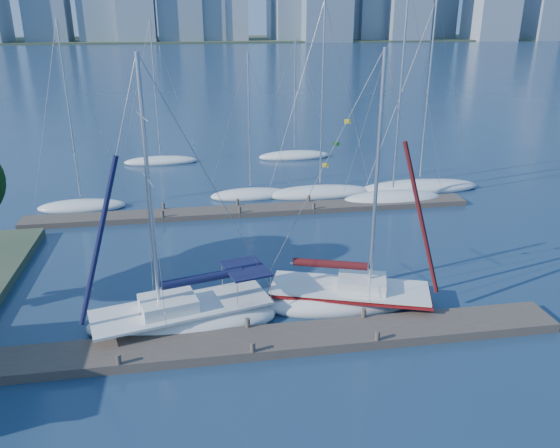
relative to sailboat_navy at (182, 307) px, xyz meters
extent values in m
plane|color=#172F4A|center=(2.68, -2.11, -0.93)|extent=(700.00, 700.00, 0.00)
cube|color=#463B33|center=(2.68, -2.11, -0.73)|extent=(26.00, 2.00, 0.40)
cube|color=#463B33|center=(4.68, 13.89, -0.75)|extent=(30.00, 1.80, 0.36)
cube|color=#38472D|center=(2.68, 317.89, -0.93)|extent=(800.00, 100.00, 1.50)
ellipsoid|color=white|center=(0.00, 0.00, -0.69)|extent=(8.49, 4.55, 1.42)
cube|color=white|center=(0.00, 0.00, -0.03)|extent=(7.86, 4.20, 0.11)
cube|color=white|center=(-0.55, -0.14, 0.30)|extent=(2.62, 2.23, 0.52)
cylinder|color=silver|center=(-0.91, -0.23, 5.21)|extent=(0.17, 0.17, 10.39)
cylinder|color=silver|center=(0.94, 0.24, 1.06)|extent=(3.73, 1.03, 0.09)
cylinder|color=#11123A|center=(0.94, 0.24, 1.15)|extent=(3.51, 1.23, 0.38)
cube|color=#11123A|center=(2.82, 0.71, 1.25)|extent=(2.20, 2.60, 0.08)
ellipsoid|color=white|center=(7.57, 0.66, -0.70)|extent=(8.12, 4.86, 1.35)
cube|color=white|center=(7.57, 0.66, -0.07)|extent=(7.52, 4.49, 0.11)
cube|color=white|center=(8.09, 0.49, 0.25)|extent=(2.58, 2.25, 0.50)
cylinder|color=silver|center=(8.43, 0.37, 5.22)|extent=(0.16, 0.16, 10.48)
cylinder|color=silver|center=(6.70, 0.96, 0.97)|extent=(3.49, 1.25, 0.09)
cylinder|color=#490F11|center=(6.70, 0.96, 1.06)|extent=(3.30, 1.42, 0.36)
cube|color=maroon|center=(7.57, 0.66, -0.22)|extent=(7.70, 4.64, 0.09)
ellipsoid|color=white|center=(-6.96, 16.59, -0.75)|extent=(6.24, 3.86, 0.99)
cylinder|color=silver|center=(-6.96, 16.59, 5.71)|extent=(0.11, 0.11, 11.48)
ellipsoid|color=white|center=(4.87, 17.34, -0.75)|extent=(6.01, 2.41, 1.00)
cylinder|color=silver|center=(4.87, 17.34, 4.63)|extent=(0.11, 0.11, 9.31)
ellipsoid|color=white|center=(9.99, 16.91, -0.72)|extent=(8.19, 3.65, 1.12)
cylinder|color=silver|center=(9.99, 16.91, 6.38)|extent=(0.12, 0.12, 12.58)
ellipsoid|color=white|center=(14.79, 14.59, -0.70)|extent=(7.34, 2.65, 1.23)
cylinder|color=silver|center=(14.79, 14.59, 7.08)|extent=(0.13, 0.13, 13.78)
ellipsoid|color=white|center=(17.80, 16.95, -0.70)|extent=(9.74, 4.60, 1.22)
cylinder|color=silver|center=(17.80, 16.95, 6.45)|extent=(0.13, 0.13, 12.54)
ellipsoid|color=white|center=(-2.08, 28.64, -0.75)|extent=(6.73, 2.55, 0.97)
cylinder|color=silver|center=(-2.08, 28.64, 5.61)|extent=(0.11, 0.11, 11.31)
ellipsoid|color=white|center=(10.27, 28.60, -0.74)|extent=(7.05, 4.29, 1.05)
cylinder|color=silver|center=(10.27, 28.60, 4.93)|extent=(0.11, 0.11, 9.82)
cube|color=#8893A3|center=(-44.86, 307.32, 15.45)|extent=(15.59, 17.61, 32.76)
cube|color=gray|center=(-23.26, 282.82, 17.75)|extent=(18.38, 19.81, 37.35)
cube|color=slate|center=(-1.53, 284.57, 18.96)|extent=(22.38, 16.86, 39.77)
cube|color=#8893A3|center=(166.77, 276.83, 18.16)|extent=(22.79, 23.94, 38.18)
camera|label=1|loc=(0.84, -20.83, 11.54)|focal=35.00mm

